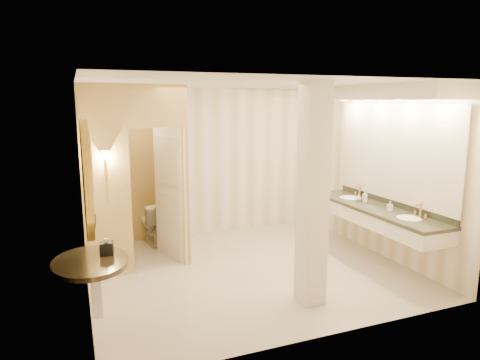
# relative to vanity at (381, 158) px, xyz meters

# --- Properties ---
(floor) EXTENTS (4.50, 4.50, 0.00)m
(floor) POSITION_rel_vanity_xyz_m (-1.98, 0.40, -1.63)
(floor) COLOR beige
(floor) RESTS_ON ground
(ceiling) EXTENTS (4.50, 4.50, 0.00)m
(ceiling) POSITION_rel_vanity_xyz_m (-1.98, 0.40, 1.07)
(ceiling) COLOR silver
(ceiling) RESTS_ON wall_back
(wall_back) EXTENTS (4.50, 0.02, 2.70)m
(wall_back) POSITION_rel_vanity_xyz_m (-1.98, 2.40, -0.28)
(wall_back) COLOR white
(wall_back) RESTS_ON floor
(wall_front) EXTENTS (4.50, 0.02, 2.70)m
(wall_front) POSITION_rel_vanity_xyz_m (-1.98, -1.60, -0.28)
(wall_front) COLOR white
(wall_front) RESTS_ON floor
(wall_left) EXTENTS (0.02, 4.00, 2.70)m
(wall_left) POSITION_rel_vanity_xyz_m (-4.23, 0.40, -0.28)
(wall_left) COLOR white
(wall_left) RESTS_ON floor
(wall_right) EXTENTS (0.02, 4.00, 2.70)m
(wall_right) POSITION_rel_vanity_xyz_m (0.27, 0.40, -0.28)
(wall_right) COLOR white
(wall_right) RESTS_ON floor
(toilet_closet) EXTENTS (1.50, 1.55, 2.70)m
(toilet_closet) POSITION_rel_vanity_xyz_m (-3.10, 1.37, -0.24)
(toilet_closet) COLOR #E1CC76
(toilet_closet) RESTS_ON floor
(wall_sconce) EXTENTS (0.14, 0.14, 0.42)m
(wall_sconce) POSITION_rel_vanity_xyz_m (-3.90, 0.83, 0.10)
(wall_sconce) COLOR gold
(wall_sconce) RESTS_ON toilet_closet
(vanity) EXTENTS (0.75, 2.73, 2.09)m
(vanity) POSITION_rel_vanity_xyz_m (0.00, 0.00, 0.00)
(vanity) COLOR silver
(vanity) RESTS_ON floor
(console_shelf) EXTENTS (0.94, 0.94, 1.92)m
(console_shelf) POSITION_rel_vanity_xyz_m (-4.19, -0.77, -0.29)
(console_shelf) COLOR black
(console_shelf) RESTS_ON floor
(pillar) EXTENTS (0.29, 0.29, 2.70)m
(pillar) POSITION_rel_vanity_xyz_m (-1.67, -0.83, -0.28)
(pillar) COLOR silver
(pillar) RESTS_ON floor
(tissue_box) EXTENTS (0.15, 0.15, 0.13)m
(tissue_box) POSITION_rel_vanity_xyz_m (-4.04, -0.66, -0.69)
(tissue_box) COLOR black
(tissue_box) RESTS_ON console_shelf
(toilet) EXTENTS (0.50, 0.77, 0.74)m
(toilet) POSITION_rel_vanity_xyz_m (-3.08, 2.15, -1.26)
(toilet) COLOR white
(toilet) RESTS_ON floor
(soap_bottle_a) EXTENTS (0.08, 0.08, 0.14)m
(soap_bottle_a) POSITION_rel_vanity_xyz_m (-0.01, -0.27, -0.68)
(soap_bottle_a) COLOR beige
(soap_bottle_a) RESTS_ON vanity
(soap_bottle_b) EXTENTS (0.11, 0.11, 0.11)m
(soap_bottle_b) POSITION_rel_vanity_xyz_m (-0.05, 0.41, -0.70)
(soap_bottle_b) COLOR silver
(soap_bottle_b) RESTS_ON vanity
(soap_bottle_c) EXTENTS (0.08, 0.08, 0.19)m
(soap_bottle_c) POSITION_rel_vanity_xyz_m (-0.02, 0.29, -0.66)
(soap_bottle_c) COLOR #C6B28C
(soap_bottle_c) RESTS_ON vanity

